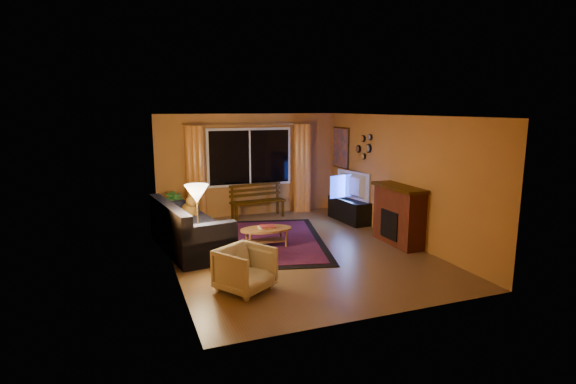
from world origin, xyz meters
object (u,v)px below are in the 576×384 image
object	(u,v)px
bench	(258,210)
tv_console	(349,210)
armchair	(245,267)
sofa	(190,226)
coffee_table	(266,237)
floor_lamp	(198,226)

from	to	relation	value
bench	tv_console	distance (m)	2.20
tv_console	armchair	bearing A→B (deg)	-141.15
sofa	tv_console	xyz separation A→B (m)	(3.82, 0.86, -0.20)
coffee_table	sofa	bearing A→B (deg)	166.14
bench	coffee_table	distance (m)	2.33
floor_lamp	tv_console	world-z (taller)	floor_lamp
armchair	tv_console	world-z (taller)	armchair
bench	tv_console	bearing A→B (deg)	-34.70
sofa	tv_console	world-z (taller)	sofa
bench	tv_console	xyz separation A→B (m)	(1.92, -1.07, 0.06)
armchair	sofa	bearing A→B (deg)	68.16
sofa	armchair	xyz separation A→B (m)	(0.44, -2.25, -0.10)
bench	sofa	size ratio (longest dim) A/B	0.59
armchair	floor_lamp	xyz separation A→B (m)	(-0.46, 1.28, 0.33)
sofa	tv_console	size ratio (longest dim) A/B	1.79
bench	armchair	distance (m)	4.43
armchair	floor_lamp	world-z (taller)	floor_lamp
sofa	armchair	world-z (taller)	sofa
bench	floor_lamp	bearing A→B (deg)	-128.91
floor_lamp	tv_console	xyz separation A→B (m)	(3.83, 1.83, -0.43)
bench	floor_lamp	distance (m)	3.51
bench	coffee_table	bearing A→B (deg)	-108.41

